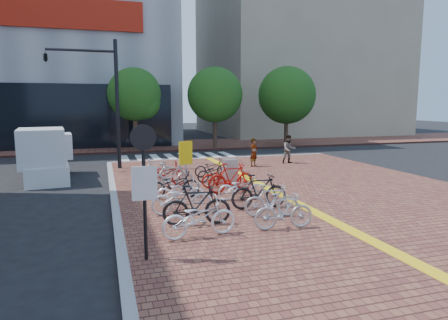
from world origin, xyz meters
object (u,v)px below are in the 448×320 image
object	(u,v)px
bike_2	(182,198)
traffic_light_pole	(85,80)
bike_4	(174,184)
bike_1	(197,205)
bike_8	(284,211)
bike_0	(199,217)
yellow_sign	(186,158)
utility_box	(230,174)
pedestrian_b	(289,149)
bike_3	(180,191)
bike_6	(164,174)
bike_13	(222,177)
bike_10	(259,191)
bike_14	(214,172)
bike_5	(170,177)
bike_12	(232,178)
bike_9	(271,201)
pedestrian_a	(254,152)
box_truck	(46,156)
bike_11	(241,188)
bike_15	(212,168)
notice_sign	(144,176)
bike_7	(156,170)

from	to	relation	value
bike_2	traffic_light_pole	distance (m)	10.94
bike_2	bike_4	world-z (taller)	bike_4
bike_1	bike_8	bearing A→B (deg)	-107.87
bike_0	yellow_sign	size ratio (longest dim) A/B	0.98
bike_4	utility_box	world-z (taller)	utility_box
pedestrian_b	bike_4	bearing A→B (deg)	-134.93
bike_3	bike_6	size ratio (longest dim) A/B	0.87
bike_13	pedestrian_b	distance (m)	7.64
bike_1	bike_6	distance (m)	5.67
bike_10	bike_13	distance (m)	3.54
bike_4	bike_14	world-z (taller)	bike_4
bike_1	bike_5	world-z (taller)	bike_1
bike_2	bike_14	bearing A→B (deg)	-25.93
bike_12	bike_9	bearing A→B (deg)	177.06
bike_4	yellow_sign	bearing A→B (deg)	-50.25
bike_3	pedestrian_b	world-z (taller)	pedestrian_b
pedestrian_a	bike_13	bearing A→B (deg)	-158.40
bike_2	bike_5	bearing A→B (deg)	-2.51
utility_box	box_truck	world-z (taller)	box_truck
bike_3	bike_6	world-z (taller)	bike_6
bike_5	yellow_sign	world-z (taller)	yellow_sign
bike_5	bike_9	size ratio (longest dim) A/B	1.14
bike_11	pedestrian_a	size ratio (longest dim) A/B	1.09
bike_15	bike_13	bearing A→B (deg)	173.55
bike_11	bike_0	bearing A→B (deg)	151.34
bike_6	pedestrian_a	distance (m)	6.63
bike_10	utility_box	distance (m)	3.26
yellow_sign	notice_sign	world-z (taller)	notice_sign
bike_2	bike_3	bearing A→B (deg)	-7.88
bike_1	traffic_light_pole	xyz separation A→B (m)	(-3.16, 10.96, 3.99)
bike_7	pedestrian_b	size ratio (longest dim) A/B	1.02
bike_0	traffic_light_pole	xyz separation A→B (m)	(-2.99, 11.96, 4.05)
bike_0	bike_7	world-z (taller)	bike_0
bike_6	bike_7	size ratio (longest dim) A/B	1.16
bike_12	notice_sign	world-z (taller)	notice_sign
bike_12	box_truck	world-z (taller)	box_truck
bike_9	pedestrian_a	bearing A→B (deg)	-6.15
bike_15	bike_12	bearing A→B (deg)	176.47
bike_1	bike_14	xyz separation A→B (m)	(2.16, 5.89, -0.16)
bike_11	bike_13	xyz separation A→B (m)	(-0.05, 2.23, 0.00)
bike_13	bike_5	bearing A→B (deg)	96.64
bike_0	bike_13	bearing A→B (deg)	-28.07
bike_6	pedestrian_a	xyz separation A→B (m)	(5.46, 3.75, 0.26)
bike_15	bike_10	bearing A→B (deg)	178.66
bike_11	pedestrian_a	world-z (taller)	pedestrian_a
bike_0	bike_3	distance (m)	3.53
yellow_sign	box_truck	distance (m)	7.67
bike_6	yellow_sign	distance (m)	2.07
bike_6	bike_12	distance (m)	3.05
pedestrian_b	bike_1	bearing A→B (deg)	-122.77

